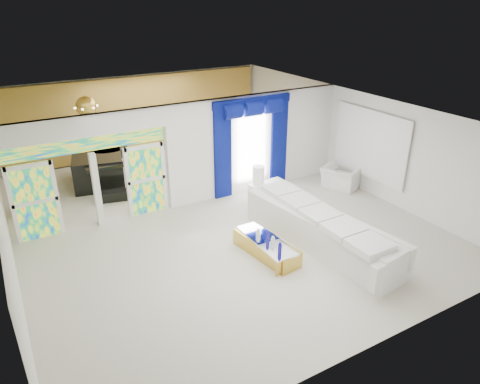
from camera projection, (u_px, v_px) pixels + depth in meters
floor at (210, 214)px, 12.41m from camera, size 12.00×12.00×0.00m
dividing_wall at (256, 142)px, 13.56m from camera, size 5.70×0.18×3.00m
dividing_header at (84, 126)px, 10.78m from camera, size 4.30×0.18×0.55m
stained_panel_left at (35, 202)px, 10.85m from camera, size 0.95×0.04×2.00m
stained_panel_right at (146, 180)px, 12.14m from camera, size 0.95×0.04×2.00m
stained_transom at (87, 145)px, 10.98m from camera, size 4.00×0.05×0.35m
window_pane at (251, 146)px, 13.38m from camera, size 1.00×0.02×2.30m
blue_drape_left at (223, 153)px, 12.93m from camera, size 0.55×0.10×2.80m
blue_drape_right at (279, 143)px, 13.83m from camera, size 0.55×0.10×2.80m
blue_pelmet at (252, 102)px, 12.79m from camera, size 2.60×0.12×0.25m
wall_mirror at (370, 144)px, 13.22m from camera, size 0.04×2.70×1.90m
gold_curtains at (139, 116)px, 16.45m from camera, size 9.70×0.12×2.90m
white_sofa at (320, 231)px, 10.70m from camera, size 1.54×4.51×0.84m
coffee_table at (266, 248)px, 10.41m from camera, size 0.84×1.88×0.40m
console_table at (266, 188)px, 13.63m from camera, size 1.16×0.43×0.38m
table_lamp at (258, 175)px, 13.29m from camera, size 0.36×0.36×0.58m
armchair at (341, 178)px, 13.97m from camera, size 1.30×1.37×0.70m
grand_piano at (98, 168)px, 14.31m from camera, size 1.90×2.26×1.00m
piano_bench at (113, 196)px, 13.19m from camera, size 0.95×0.53×0.30m
tv_console at (28, 200)px, 12.40m from camera, size 0.55×0.51×0.77m
chandelier at (86, 106)px, 12.96m from camera, size 0.60×0.60×0.60m
decanters at (270, 240)px, 10.15m from camera, size 0.20×0.96×0.22m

